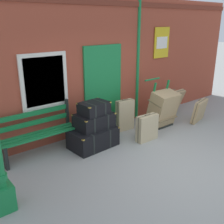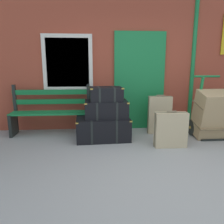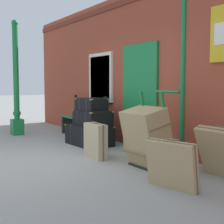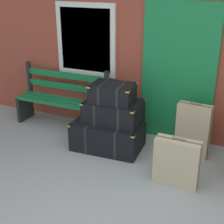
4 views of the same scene
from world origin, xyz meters
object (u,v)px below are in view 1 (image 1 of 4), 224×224
porters_trolley (157,114)px  suitcase_brown (199,111)px  steamer_trunk_base (93,138)px  suitcase_beige (174,102)px  steamer_trunk_middle (94,121)px  steamer_trunk_top (94,108)px  suitcase_oxblood (147,128)px  suitcase_slate (125,115)px  platform_bench (39,134)px  large_brown_trunk (163,108)px

porters_trolley → suitcase_brown: bearing=-30.5°
steamer_trunk_base → suitcase_beige: size_ratio=1.43×
porters_trolley → steamer_trunk_middle: bearing=179.9°
porters_trolley → suitcase_brown: size_ratio=1.68×
steamer_trunk_top → suitcase_oxblood: steamer_trunk_top is taller
porters_trolley → suitcase_oxblood: size_ratio=1.85×
suitcase_beige → suitcase_slate: size_ratio=0.90×
steamer_trunk_base → suitcase_brown: bearing=-10.2°
platform_bench → suitcase_beige: bearing=-1.6°
suitcase_oxblood → suitcase_brown: 2.00m
large_brown_trunk → suitcase_beige: bearing=23.7°
porters_trolley → suitcase_brown: porters_trolley is taller
steamer_trunk_top → suitcase_oxblood: size_ratio=0.99×
steamer_trunk_top → suitcase_beige: steamer_trunk_top is taller
steamer_trunk_base → porters_trolley: porters_trolley is taller
steamer_trunk_top → suitcase_brown: 3.20m
steamer_trunk_base → porters_trolley: 2.13m
steamer_trunk_top → suitcase_beige: size_ratio=0.88×
steamer_trunk_middle → large_brown_trunk: size_ratio=0.86×
suitcase_oxblood → suitcase_beige: suitcase_beige is taller
porters_trolley → suitcase_beige: 1.07m
large_brown_trunk → porters_trolley: bearing=90.0°
suitcase_oxblood → suitcase_beige: 2.17m
steamer_trunk_base → porters_trolley: (2.13, 0.04, 0.06)m
steamer_trunk_top → porters_trolley: porters_trolley is taller
large_brown_trunk → suitcase_brown: size_ratio=1.34×
platform_bench → steamer_trunk_base: bearing=-22.6°
platform_bench → suitcase_oxblood: platform_bench is taller
platform_bench → steamer_trunk_middle: bearing=-19.5°
steamer_trunk_base → suitcase_slate: (1.19, 0.29, 0.18)m
porters_trolley → suitcase_slate: 0.98m
suitcase_beige → suitcase_slate: suitcase_slate is taller
large_brown_trunk → suitcase_slate: size_ratio=1.17×
large_brown_trunk → suitcase_beige: 1.13m
suitcase_beige → steamer_trunk_middle: bearing=-174.9°
steamer_trunk_base → large_brown_trunk: (2.13, -0.14, 0.27)m
platform_bench → suitcase_brown: bearing=-13.4°
large_brown_trunk → suitcase_slate: 1.03m
porters_trolley → large_brown_trunk: size_ratio=1.25×
steamer_trunk_base → suitcase_slate: 1.24m
large_brown_trunk → suitcase_slate: bearing=155.5°
suitcase_oxblood → suitcase_beige: bearing=22.5°
large_brown_trunk → suitcase_oxblood: (-0.97, -0.37, -0.17)m
platform_bench → suitcase_slate: size_ratio=1.96×
steamer_trunk_middle → steamer_trunk_top: bearing=-112.6°
steamer_trunk_base → suitcase_brown: (3.15, -0.57, 0.10)m
steamer_trunk_base → suitcase_oxblood: 1.27m
steamer_trunk_top → large_brown_trunk: size_ratio=0.67×
platform_bench → suitcase_brown: (4.20, -1.00, -0.14)m
porters_trolley → large_brown_trunk: porters_trolley is taller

